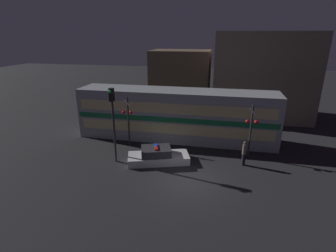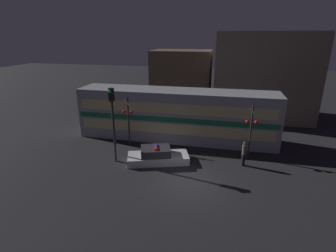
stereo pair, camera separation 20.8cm
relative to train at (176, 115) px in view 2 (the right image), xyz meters
name	(u,v)px [view 2 (the right image)]	position (x,y,z in m)	size (l,w,h in m)	color
ground_plane	(187,181)	(2.08, -7.04, -2.16)	(120.00, 120.00, 0.00)	black
train	(176,115)	(0.00, 0.00, 0.00)	(16.89, 3.10, 4.33)	#999EA5
police_car	(157,156)	(-0.43, -4.84, -1.71)	(4.66, 2.98, 1.24)	silver
pedestrian	(244,153)	(5.59, -4.05, -1.24)	(0.30, 0.30, 1.80)	black
crossing_signal_near	(251,128)	(6.02, -2.65, 0.19)	(0.89, 0.36, 4.05)	#2D2D33
crossing_signal_far	(128,118)	(-3.49, -2.38, 0.22)	(0.89, 0.36, 4.12)	#2D2D33
traffic_light_corner	(113,116)	(-3.41, -5.40, 1.29)	(0.30, 0.46, 5.39)	#2D2D33
building_left	(182,82)	(-1.05, 8.73, 1.38)	(6.62, 4.68, 7.08)	brown
building_center	(263,76)	(7.89, 8.81, 2.37)	(10.20, 6.65, 9.06)	#726656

